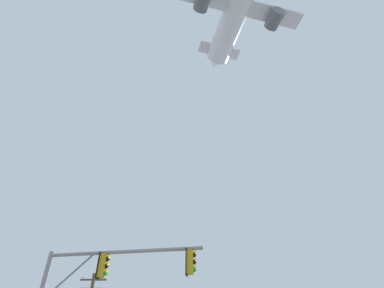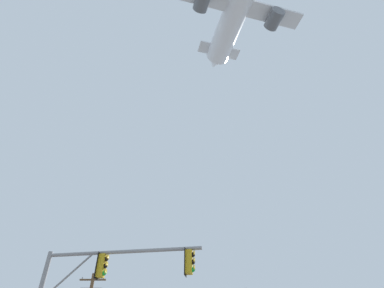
# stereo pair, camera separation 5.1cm
# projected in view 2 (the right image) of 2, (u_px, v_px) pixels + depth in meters

# --- Properties ---
(signal_pole_near) EXTENTS (6.62, 1.25, 5.72)m
(signal_pole_near) POSITION_uv_depth(u_px,v_px,m) (99.00, 284.00, 12.00)
(signal_pole_near) COLOR gray
(signal_pole_near) RESTS_ON ground
(airplane) EXTENTS (22.92, 29.68, 8.15)m
(airplane) POSITION_uv_depth(u_px,v_px,m) (240.00, 0.00, 51.00)
(airplane) COLOR white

